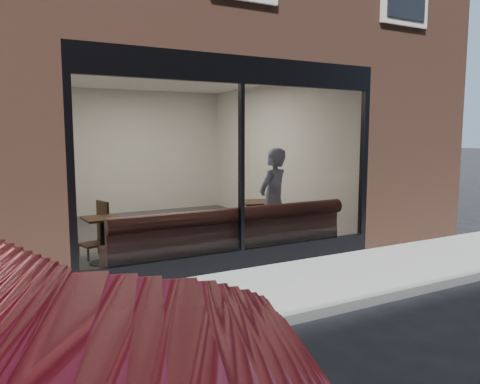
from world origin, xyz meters
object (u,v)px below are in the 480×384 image
person (273,201)px  cafe_table_right (259,202)px  cafe_table_left (102,218)px  banquette (229,249)px  cafe_chair_left (93,244)px

person → cafe_table_right: bearing=-132.3°
cafe_table_left → cafe_table_right: (3.09, 0.30, 0.00)m
cafe_table_left → cafe_table_right: cafe_table_right is taller
person → cafe_table_left: (-2.79, 0.65, -0.17)m
person → cafe_table_right: 1.01m
banquette → cafe_table_right: 1.82m
person → cafe_chair_left: bearing=-45.7°
person → cafe_chair_left: (-2.86, 1.08, -0.67)m
cafe_table_right → cafe_chair_left: 3.20m
cafe_table_right → banquette: bearing=-137.0°
banquette → cafe_chair_left: 2.29m
banquette → person: 1.23m
banquette → cafe_table_left: 2.08m
cafe_table_left → cafe_chair_left: (-0.06, 0.43, -0.50)m
banquette → cafe_table_right: size_ratio=5.90×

